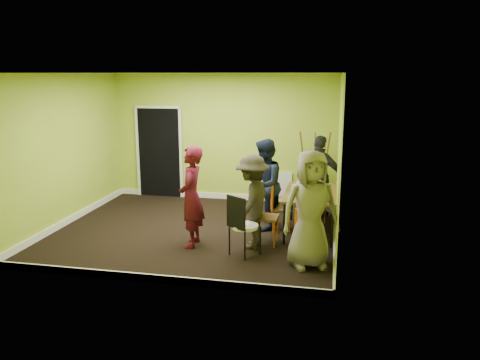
{
  "coord_description": "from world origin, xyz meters",
  "views": [
    {
      "loc": [
        2.38,
        -7.81,
        2.79
      ],
      "look_at": [
        0.83,
        0.0,
        0.97
      ],
      "focal_mm": 35.0,
      "sensor_mm": 36.0,
      "label": 1
    }
  ],
  "objects_px": {
    "dining_table": "(311,195)",
    "chair_left_near": "(261,211)",
    "chair_left_far": "(276,204)",
    "person_left_far": "(264,185)",
    "chair_back_end": "(314,188)",
    "blue_bottle": "(324,192)",
    "thermos": "(307,186)",
    "person_front_end": "(310,209)",
    "chair_front_end": "(306,231)",
    "chair_bentwood": "(242,223)",
    "person_back_end": "(320,177)",
    "person_standing": "(191,197)",
    "easel": "(314,170)",
    "person_left_near": "(252,202)",
    "orange_bottle": "(312,187)"
  },
  "relations": [
    {
      "from": "person_left_near",
      "to": "person_back_end",
      "type": "distance_m",
      "value": 2.14
    },
    {
      "from": "chair_left_far",
      "to": "person_back_end",
      "type": "height_order",
      "value": "person_back_end"
    },
    {
      "from": "thermos",
      "to": "person_front_end",
      "type": "distance_m",
      "value": 1.49
    },
    {
      "from": "thermos",
      "to": "person_left_near",
      "type": "xyz_separation_m",
      "value": [
        -0.83,
        -0.88,
        -0.09
      ]
    },
    {
      "from": "person_back_end",
      "to": "dining_table",
      "type": "bearing_deg",
      "value": 102.43
    },
    {
      "from": "chair_bentwood",
      "to": "person_left_far",
      "type": "xyz_separation_m",
      "value": [
        0.14,
        1.38,
        0.29
      ]
    },
    {
      "from": "dining_table",
      "to": "chair_left_near",
      "type": "xyz_separation_m",
      "value": [
        -0.78,
        -0.69,
        -0.14
      ]
    },
    {
      "from": "chair_front_end",
      "to": "person_back_end",
      "type": "xyz_separation_m",
      "value": [
        0.11,
        2.3,
        0.34
      ]
    },
    {
      "from": "chair_bentwood",
      "to": "person_standing",
      "type": "height_order",
      "value": "person_standing"
    },
    {
      "from": "dining_table",
      "to": "chair_back_end",
      "type": "height_order",
      "value": "chair_back_end"
    },
    {
      "from": "thermos",
      "to": "person_left_near",
      "type": "distance_m",
      "value": 1.21
    },
    {
      "from": "dining_table",
      "to": "orange_bottle",
      "type": "xyz_separation_m",
      "value": [
        0.0,
        0.23,
        0.09
      ]
    },
    {
      "from": "chair_left_far",
      "to": "person_left_far",
      "type": "relative_size",
      "value": 0.52
    },
    {
      "from": "chair_front_end",
      "to": "chair_bentwood",
      "type": "height_order",
      "value": "chair_bentwood"
    },
    {
      "from": "dining_table",
      "to": "person_left_far",
      "type": "bearing_deg",
      "value": 175.25
    },
    {
      "from": "orange_bottle",
      "to": "person_front_end",
      "type": "xyz_separation_m",
      "value": [
        0.06,
        -1.73,
        0.08
      ]
    },
    {
      "from": "chair_back_end",
      "to": "person_front_end",
      "type": "bearing_deg",
      "value": 74.93
    },
    {
      "from": "chair_front_end",
      "to": "person_standing",
      "type": "distance_m",
      "value": 1.94
    },
    {
      "from": "chair_bentwood",
      "to": "person_back_end",
      "type": "height_order",
      "value": "person_back_end"
    },
    {
      "from": "easel",
      "to": "person_back_end",
      "type": "xyz_separation_m",
      "value": [
        0.14,
        -0.72,
        0.01
      ]
    },
    {
      "from": "person_front_end",
      "to": "person_left_far",
      "type": "bearing_deg",
      "value": 98.83
    },
    {
      "from": "chair_left_near",
      "to": "person_back_end",
      "type": "relative_size",
      "value": 0.6
    },
    {
      "from": "dining_table",
      "to": "chair_left_near",
      "type": "bearing_deg",
      "value": -138.48
    },
    {
      "from": "person_left_near",
      "to": "person_front_end",
      "type": "bearing_deg",
      "value": 67.78
    },
    {
      "from": "chair_front_end",
      "to": "chair_bentwood",
      "type": "xyz_separation_m",
      "value": [
        -1.0,
        0.01,
        0.07
      ]
    },
    {
      "from": "person_left_far",
      "to": "person_standing",
      "type": "bearing_deg",
      "value": -39.34
    },
    {
      "from": "orange_bottle",
      "to": "chair_bentwood",
      "type": "bearing_deg",
      "value": -122.74
    },
    {
      "from": "blue_bottle",
      "to": "person_standing",
      "type": "xyz_separation_m",
      "value": [
        -2.11,
        -0.67,
        -0.01
      ]
    },
    {
      "from": "chair_back_end",
      "to": "chair_bentwood",
      "type": "relative_size",
      "value": 0.91
    },
    {
      "from": "chair_bentwood",
      "to": "thermos",
      "type": "xyz_separation_m",
      "value": [
        0.92,
        1.29,
        0.31
      ]
    },
    {
      "from": "chair_back_end",
      "to": "blue_bottle",
      "type": "distance_m",
      "value": 1.19
    },
    {
      "from": "chair_left_far",
      "to": "easel",
      "type": "bearing_deg",
      "value": 142.19
    },
    {
      "from": "chair_left_near",
      "to": "chair_front_end",
      "type": "distance_m",
      "value": 1.01
    },
    {
      "from": "chair_left_near",
      "to": "person_back_end",
      "type": "height_order",
      "value": "person_back_end"
    },
    {
      "from": "blue_bottle",
      "to": "person_left_near",
      "type": "bearing_deg",
      "value": -153.91
    },
    {
      "from": "chair_front_end",
      "to": "easel",
      "type": "bearing_deg",
      "value": 97.82
    },
    {
      "from": "person_left_far",
      "to": "person_left_near",
      "type": "distance_m",
      "value": 0.97
    },
    {
      "from": "person_left_near",
      "to": "person_front_end",
      "type": "xyz_separation_m",
      "value": [
        0.96,
        -0.61,
        0.1
      ]
    },
    {
      "from": "chair_left_far",
      "to": "chair_back_end",
      "type": "height_order",
      "value": "chair_back_end"
    },
    {
      "from": "orange_bottle",
      "to": "chair_front_end",
      "type": "bearing_deg",
      "value": -89.73
    },
    {
      "from": "easel",
      "to": "person_left_near",
      "type": "bearing_deg",
      "value": -108.67
    },
    {
      "from": "chair_front_end",
      "to": "dining_table",
      "type": "bearing_deg",
      "value": 97.65
    },
    {
      "from": "person_front_end",
      "to": "chair_bentwood",
      "type": "bearing_deg",
      "value": 148.22
    },
    {
      "from": "person_standing",
      "to": "person_front_end",
      "type": "height_order",
      "value": "person_front_end"
    },
    {
      "from": "chair_front_end",
      "to": "thermos",
      "type": "relative_size",
      "value": 4.05
    },
    {
      "from": "dining_table",
      "to": "orange_bottle",
      "type": "distance_m",
      "value": 0.25
    },
    {
      "from": "dining_table",
      "to": "easel",
      "type": "xyz_separation_m",
      "value": [
        -0.02,
        1.7,
        0.11
      ]
    },
    {
      "from": "chair_left_far",
      "to": "thermos",
      "type": "distance_m",
      "value": 0.66
    },
    {
      "from": "chair_left_near",
      "to": "person_front_end",
      "type": "relative_size",
      "value": 0.56
    },
    {
      "from": "chair_front_end",
      "to": "person_standing",
      "type": "xyz_separation_m",
      "value": [
        -1.89,
        0.3,
        0.36
      ]
    }
  ]
}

